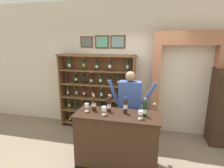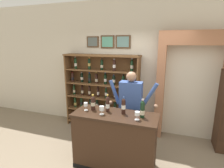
% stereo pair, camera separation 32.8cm
% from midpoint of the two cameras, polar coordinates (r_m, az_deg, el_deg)
% --- Properties ---
extents(ground_plane, '(14.00, 14.00, 0.02)m').
position_cam_midpoint_polar(ground_plane, '(3.62, 3.76, -25.02)').
color(ground_plane, '#7A6B56').
extents(back_wall, '(12.00, 0.19, 3.25)m').
position_cam_midpoint_polar(back_wall, '(4.52, 9.72, 5.43)').
color(back_wall, beige).
rests_on(back_wall, ground).
extents(wine_shelf, '(1.98, 0.37, 1.93)m').
position_cam_midpoint_polar(wine_shelf, '(4.60, -1.23, -1.95)').
color(wine_shelf, brown).
rests_on(wine_shelf, ground).
extents(archway_doorway, '(1.52, 0.45, 2.48)m').
position_cam_midpoint_polar(archway_doorway, '(4.41, 26.37, 1.08)').
color(archway_doorway, '#9E6647').
rests_on(archway_doorway, ground).
extents(tasting_counter, '(1.47, 0.59, 1.03)m').
position_cam_midpoint_polar(tasting_counter, '(3.32, 3.82, -17.92)').
color(tasting_counter, '#382316').
rests_on(tasting_counter, ground).
extents(shopkeeper, '(0.99, 0.22, 1.69)m').
position_cam_midpoint_polar(shopkeeper, '(3.55, 8.72, -6.24)').
color(shopkeeper, '#2D3347').
rests_on(shopkeeper, ground).
extents(tasting_bottle_chianti, '(0.08, 0.08, 0.29)m').
position_cam_midpoint_polar(tasting_bottle_chianti, '(3.21, -3.26, -6.10)').
color(tasting_bottle_chianti, black).
rests_on(tasting_bottle_chianti, tasting_counter).
extents(tasting_bottle_vin_santo, '(0.07, 0.07, 0.32)m').
position_cam_midpoint_polar(tasting_bottle_vin_santo, '(3.14, 1.56, -6.46)').
color(tasting_bottle_vin_santo, black).
rests_on(tasting_bottle_vin_santo, tasting_counter).
extents(tasting_bottle_super_tuscan, '(0.07, 0.07, 0.31)m').
position_cam_midpoint_polar(tasting_bottle_super_tuscan, '(3.06, 6.84, -7.07)').
color(tasting_bottle_super_tuscan, black).
rests_on(tasting_bottle_super_tuscan, tasting_counter).
extents(tasting_bottle_brunello, '(0.07, 0.07, 0.32)m').
position_cam_midpoint_polar(tasting_bottle_brunello, '(2.97, 12.99, -7.99)').
color(tasting_bottle_brunello, black).
rests_on(tasting_bottle_brunello, tasting_counter).
extents(wine_glass_spare, '(0.08, 0.08, 0.14)m').
position_cam_midpoint_polar(wine_glass_spare, '(2.88, 11.46, -9.56)').
color(wine_glass_spare, silver).
rests_on(wine_glass_spare, tasting_counter).
extents(wine_glass_left, '(0.07, 0.07, 0.15)m').
position_cam_midpoint_polar(wine_glass_left, '(3.21, -5.58, -6.79)').
color(wine_glass_left, silver).
rests_on(wine_glass_left, tasting_counter).
extents(wine_glass_right, '(0.08, 0.08, 0.15)m').
position_cam_midpoint_polar(wine_glass_right, '(3.03, -0.21, -8.01)').
color(wine_glass_right, silver).
rests_on(wine_glass_right, tasting_counter).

